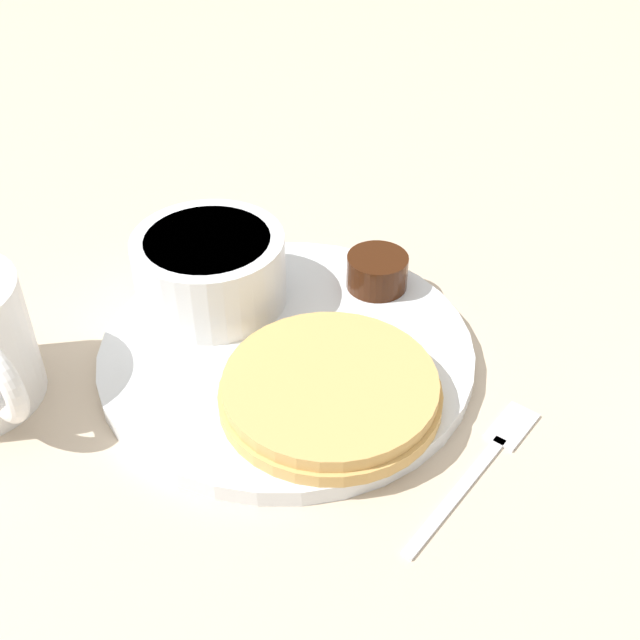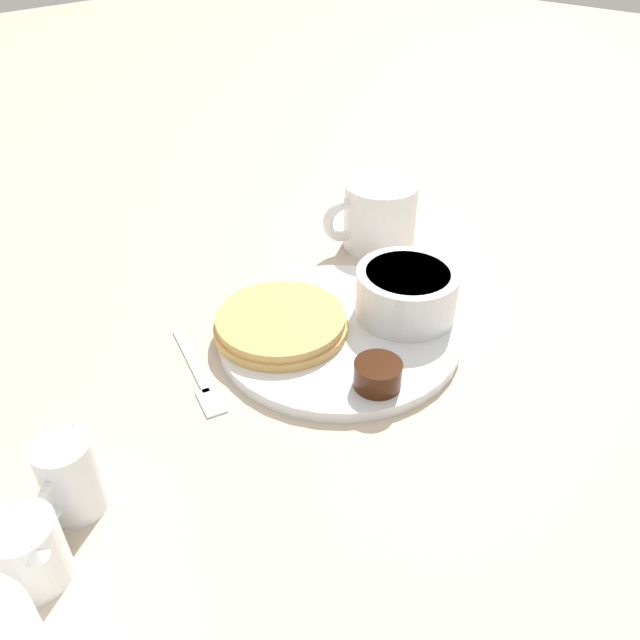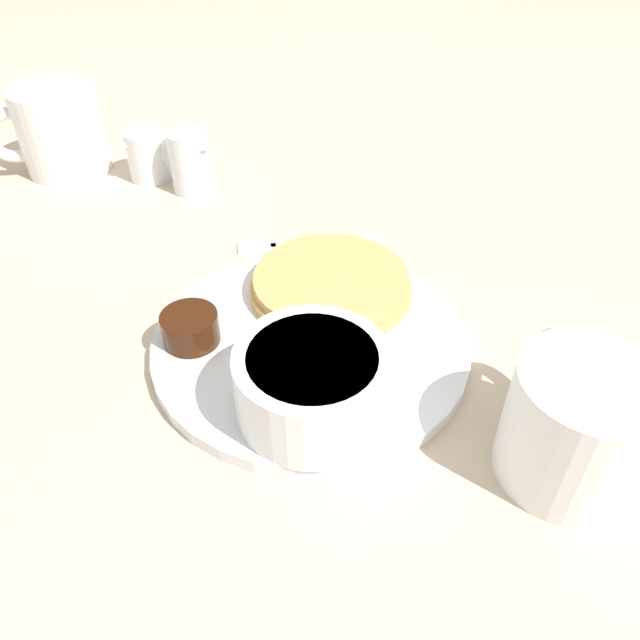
# 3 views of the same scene
# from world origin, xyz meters

# --- Properties ---
(ground_plane) EXTENTS (4.00, 4.00, 0.00)m
(ground_plane) POSITION_xyz_m (0.00, 0.00, 0.00)
(ground_plane) COLOR #C6B299
(plate) EXTENTS (0.25, 0.25, 0.01)m
(plate) POSITION_xyz_m (0.00, 0.00, 0.01)
(plate) COLOR white
(plate) RESTS_ON ground_plane
(pancake_stack) EXTENTS (0.14, 0.14, 0.02)m
(pancake_stack) POSITION_xyz_m (0.04, 0.04, 0.02)
(pancake_stack) COLOR tan
(pancake_stack) RESTS_ON plate
(bowl) EXTENTS (0.11, 0.11, 0.05)m
(bowl) POSITION_xyz_m (-0.03, -0.07, 0.04)
(bowl) COLOR white
(bowl) RESTS_ON plate
(syrup_cup) EXTENTS (0.04, 0.04, 0.03)m
(syrup_cup) POSITION_xyz_m (-0.08, 0.04, 0.02)
(syrup_cup) COLOR #38190A
(syrup_cup) RESTS_ON plate
(butter_ramekin) EXTENTS (0.04, 0.04, 0.04)m
(butter_ramekin) POSITION_xyz_m (-0.05, -0.08, 0.03)
(butter_ramekin) COLOR white
(butter_ramekin) RESTS_ON plate
(coffee_mug) EXTENTS (0.09, 0.12, 0.08)m
(coffee_mug) POSITION_xyz_m (0.09, -0.18, 0.04)
(coffee_mug) COLOR white
(coffee_mug) RESTS_ON ground_plane
(creamer_pitcher_near) EXTENTS (0.05, 0.06, 0.07)m
(creamer_pitcher_near) POSITION_xyz_m (0.00, 0.30, 0.03)
(creamer_pitcher_near) COLOR white
(creamer_pitcher_near) RESTS_ON ground_plane
(creamer_pitcher_far) EXTENTS (0.07, 0.05, 0.06)m
(creamer_pitcher_far) POSITION_xyz_m (-0.03, 0.35, 0.03)
(creamer_pitcher_far) COLOR white
(creamer_pitcher_far) RESTS_ON ground_plane
(fork) EXTENTS (0.13, 0.06, 0.00)m
(fork) POSITION_xyz_m (0.05, 0.14, 0.00)
(fork) COLOR silver
(fork) RESTS_ON ground_plane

